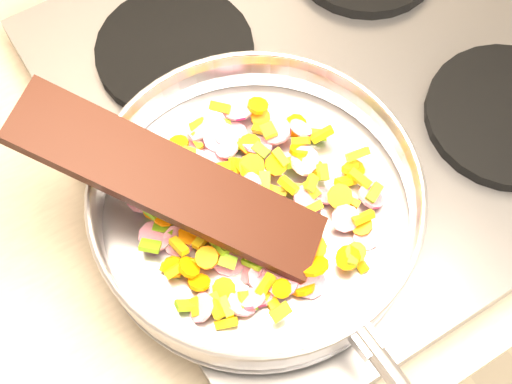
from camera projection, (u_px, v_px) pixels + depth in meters
cooktop at (335, 96)px, 0.86m from camera, size 0.60×0.60×0.04m
grate_fl at (304, 235)px, 0.75m from camera, size 0.19×0.19×0.02m
grate_fr at (508, 115)px, 0.81m from camera, size 0.19×0.19×0.02m
grate_bl at (175, 51)px, 0.85m from camera, size 0.19×0.19×0.02m
saute_pan at (257, 203)px, 0.72m from camera, size 0.38×0.55×0.06m
vegetable_heap at (247, 206)px, 0.73m from camera, size 0.26×0.25×0.05m
wooden_spatula at (170, 182)px, 0.68m from camera, size 0.24×0.28×0.11m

